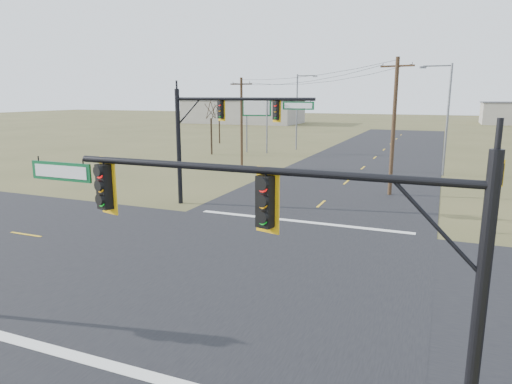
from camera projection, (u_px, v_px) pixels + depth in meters
ground at (246, 269)px, 18.28m from camera, size 320.00×320.00×0.00m
road_ew at (246, 269)px, 18.28m from camera, size 160.00×14.00×0.02m
road_ns at (246, 269)px, 18.27m from camera, size 14.00×160.00×0.02m
stop_bar_near at (128, 370)px, 11.48m from camera, size 12.00×0.40×0.01m
stop_bar_far at (301, 221)px, 25.06m from camera, size 12.00×0.40×0.01m
mast_arm_near at (260, 219)px, 9.21m from camera, size 10.32×0.53×5.97m
mast_arm_far at (220, 123)px, 27.27m from camera, size 8.90×0.55×7.21m
pedestal_signal_ne at (498, 179)px, 22.33m from camera, size 0.67×0.59×3.77m
utility_pole_near at (394, 125)px, 30.90m from camera, size 2.24×0.64×9.32m
utility_pole_far at (242, 121)px, 43.11m from camera, size 2.06×0.46×8.44m
highway_sign at (257, 114)px, 54.43m from camera, size 3.47×0.64×6.56m
streetlight_a at (445, 114)px, 38.61m from camera, size 2.65×0.42×9.44m
streetlight_c at (298, 108)px, 57.41m from camera, size 2.63×0.34×9.40m
bare_tree_a at (211, 109)px, 52.65m from camera, size 2.89×2.89×6.60m
bare_tree_b at (219, 108)px, 65.02m from camera, size 2.57×2.57×6.28m
warehouse_left at (243, 112)px, 114.00m from camera, size 28.00×14.00×5.50m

